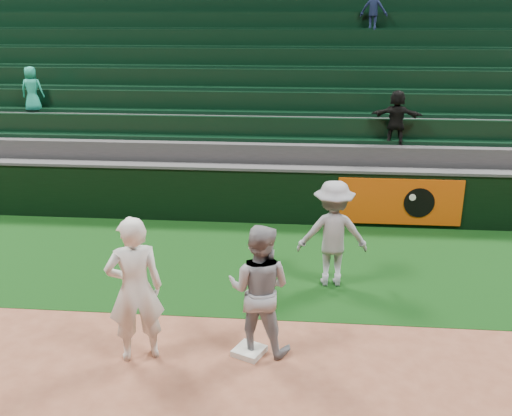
% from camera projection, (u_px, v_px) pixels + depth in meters
% --- Properties ---
extents(ground, '(70.00, 70.00, 0.00)m').
position_uv_depth(ground, '(227.00, 352.00, 7.77)').
color(ground, brown).
rests_on(ground, ground).
extents(foul_grass, '(36.00, 4.20, 0.01)m').
position_uv_depth(foul_grass, '(249.00, 261.00, 10.59)').
color(foul_grass, black).
rests_on(foul_grass, ground).
extents(first_base, '(0.49, 0.49, 0.08)m').
position_uv_depth(first_base, '(249.00, 351.00, 7.72)').
color(first_base, silver).
rests_on(first_base, ground).
extents(first_baseman, '(0.85, 0.71, 2.00)m').
position_uv_depth(first_baseman, '(135.00, 290.00, 7.35)').
color(first_baseman, white).
rests_on(first_baseman, ground).
extents(baserunner, '(1.00, 0.85, 1.81)m').
position_uv_depth(baserunner, '(259.00, 289.00, 7.56)').
color(baserunner, '#90929A').
rests_on(baserunner, ground).
extents(base_coach, '(1.22, 0.76, 1.81)m').
position_uv_depth(base_coach, '(333.00, 234.00, 9.44)').
color(base_coach, '#9496A0').
rests_on(base_coach, foul_grass).
extents(field_wall, '(36.00, 0.45, 1.25)m').
position_uv_depth(field_wall, '(260.00, 194.00, 12.46)').
color(field_wall, black).
rests_on(field_wall, ground).
extents(stadium_seating, '(36.00, 5.95, 5.08)m').
position_uv_depth(stadium_seating, '(271.00, 116.00, 15.67)').
color(stadium_seating, '#323234').
rests_on(stadium_seating, ground).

